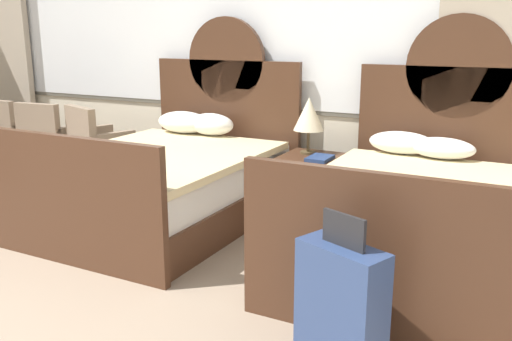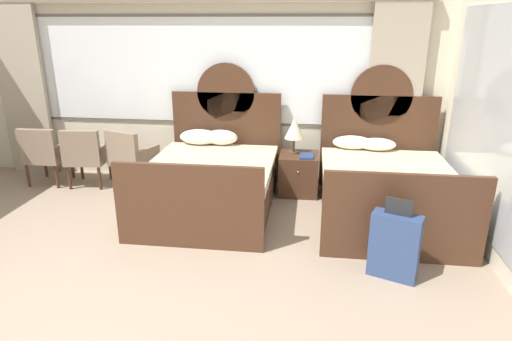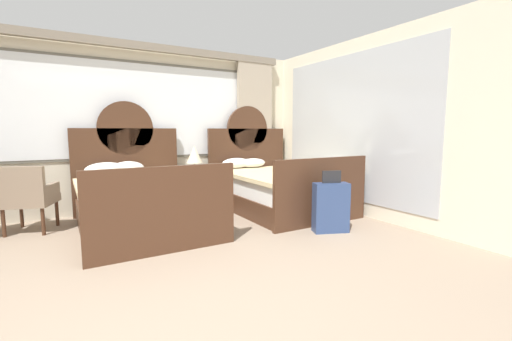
# 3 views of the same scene
# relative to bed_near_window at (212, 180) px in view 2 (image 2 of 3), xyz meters

# --- Properties ---
(ground_plane) EXTENTS (24.00, 24.00, 0.00)m
(ground_plane) POSITION_rel_bed_near_window_xyz_m (-0.40, -2.59, -0.37)
(ground_plane) COLOR gray
(wall_back_window) EXTENTS (6.96, 0.22, 2.70)m
(wall_back_window) POSITION_rel_bed_near_window_xyz_m (-0.40, 1.13, 1.06)
(wall_back_window) COLOR beige
(wall_back_window) RESTS_ON ground_plane
(bed_near_window) EXTENTS (1.59, 2.18, 1.76)m
(bed_near_window) POSITION_rel_bed_near_window_xyz_m (0.00, 0.00, 0.00)
(bed_near_window) COLOR #472B1C
(bed_near_window) RESTS_ON ground_plane
(bed_near_mirror) EXTENTS (1.59, 2.18, 1.76)m
(bed_near_mirror) POSITION_rel_bed_near_window_xyz_m (2.18, -0.01, -0.00)
(bed_near_mirror) COLOR #472B1C
(bed_near_mirror) RESTS_ON ground_plane
(nightstand_between_beds) EXTENTS (0.54, 0.56, 0.56)m
(nightstand_between_beds) POSITION_rel_bed_near_window_xyz_m (1.09, 0.63, -0.09)
(nightstand_between_beds) COLOR #472B1C
(nightstand_between_beds) RESTS_ON ground_plane
(table_lamp_on_nightstand) EXTENTS (0.27, 0.27, 0.50)m
(table_lamp_on_nightstand) POSITION_rel_bed_near_window_xyz_m (1.01, 0.71, 0.54)
(table_lamp_on_nightstand) COLOR brown
(table_lamp_on_nightstand) RESTS_ON nightstand_between_beds
(book_on_nightstand) EXTENTS (0.18, 0.26, 0.03)m
(book_on_nightstand) POSITION_rel_bed_near_window_xyz_m (1.20, 0.52, 0.21)
(book_on_nightstand) COLOR navy
(book_on_nightstand) RESTS_ON nightstand_between_beds
(armchair_by_window_left) EXTENTS (0.70, 0.70, 0.87)m
(armchair_by_window_left) POSITION_rel_bed_near_window_xyz_m (-1.30, 0.51, 0.12)
(armchair_by_window_left) COLOR #84705B
(armchair_by_window_left) RESTS_ON ground_plane
(armchair_by_window_centre) EXTENTS (0.60, 0.60, 0.87)m
(armchair_by_window_centre) POSITION_rel_bed_near_window_xyz_m (-1.98, 0.50, 0.12)
(armchair_by_window_centre) COLOR #84705B
(armchair_by_window_centre) RESTS_ON ground_plane
(armchair_by_window_right) EXTENTS (0.55, 0.55, 0.87)m
(armchair_by_window_right) POSITION_rel_bed_near_window_xyz_m (-2.61, 0.50, 0.12)
(armchair_by_window_right) COLOR #84705B
(armchair_by_window_right) RESTS_ON ground_plane
(suitcase_on_floor) EXTENTS (0.49, 0.34, 0.80)m
(suitcase_on_floor) POSITION_rel_bed_near_window_xyz_m (2.07, -1.42, -0.04)
(suitcase_on_floor) COLOR navy
(suitcase_on_floor) RESTS_ON ground_plane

